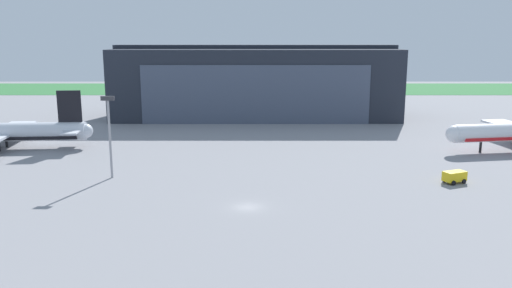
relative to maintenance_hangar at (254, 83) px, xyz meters
The scene contains 5 objects.
ground_plane 90.69m from the maintenance_hangar, 90.71° to the right, with size 440.00×440.00×0.00m, color gray.
grass_field_strip 90.04m from the maintenance_hangar, 90.72° to the left, with size 440.00×56.00×0.08m, color #33743C.
maintenance_hangar is the anchor object (origin of this frame).
pushback_tractor 85.17m from the maintenance_hangar, 65.13° to the right, with size 4.51×3.60×2.12m.
apron_light_mast 77.92m from the maintenance_hangar, 109.91° to the right, with size 2.40×0.50×15.16m.
Camera 1 is at (1.28, -75.48, 25.83)m, focal length 36.21 mm.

